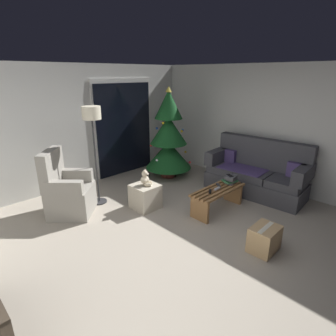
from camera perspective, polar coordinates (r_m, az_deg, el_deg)
The scene contains 18 objects.
ground_plane at distance 4.12m, azimuth 2.93°, elevation -14.92°, with size 7.00×7.00×0.00m, color #9E9384.
wall_back at distance 6.01m, azimuth -18.99°, elevation 8.06°, with size 5.72×0.12×2.50m, color beige.
wall_right at distance 5.95m, azimuth 22.43°, elevation 7.54°, with size 0.12×6.00×2.50m, color beige.
patio_door_frame at distance 6.57m, azimuth -9.13°, elevation 8.40°, with size 1.60×0.02×2.20m, color silver.
patio_door_glass at distance 6.56m, azimuth -9.01°, elevation 7.96°, with size 1.50×0.02×2.10m, color black.
couch at distance 5.74m, azimuth 18.01°, elevation -1.18°, with size 0.92×1.99×1.08m.
coffee_table at distance 4.87m, azimuth 10.34°, elevation -5.80°, with size 1.10×0.40×0.41m.
remote_silver at distance 4.78m, azimuth 10.21°, elevation -4.28°, with size 0.04×0.16×0.02m, color #ADADB2.
remote_graphite at distance 4.93m, azimuth 10.50°, elevation -3.58°, with size 0.04×0.16×0.02m, color #333338.
remote_black at distance 4.66m, azimuth 8.79°, elevation -4.83°, with size 0.04×0.16×0.02m, color black.
book_stack at distance 5.08m, azimuth 12.99°, elevation -2.32°, with size 0.29×0.24×0.14m.
cell_phone at distance 5.05m, azimuth 12.81°, elevation -1.53°, with size 0.07×0.14×0.01m, color black.
christmas_tree at distance 6.21m, azimuth 0.11°, elevation 6.18°, with size 1.05×1.05×2.04m.
armchair at distance 4.95m, azimuth -20.26°, elevation -4.69°, with size 0.97×0.97×1.13m.
floor_lamp at distance 4.90m, azimuth -15.56°, elevation 9.11°, with size 0.32×0.32×1.78m.
ottoman at distance 4.93m, azimuth -4.76°, elevation -5.92°, with size 0.44×0.44×0.44m, color #B2A893.
teddy_bear_cream at distance 4.79m, azimuth -4.74°, elevation -2.24°, with size 0.21×0.22×0.29m.
cardboard_box_taped_mid_floor at distance 4.05m, azimuth 19.49°, elevation -13.78°, with size 0.43×0.33×0.36m.
Camera 1 is at (-2.52, -2.29, 2.31)m, focal length 29.16 mm.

